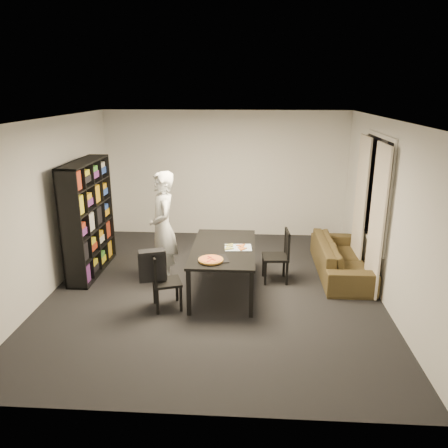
# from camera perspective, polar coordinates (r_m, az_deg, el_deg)

# --- Properties ---
(room) EXTENTS (5.01, 5.51, 2.61)m
(room) POSITION_cam_1_polar(r_m,az_deg,el_deg) (6.45, -1.29, 1.91)
(room) COLOR black
(room) RESTS_ON ground
(window_pane) EXTENTS (0.02, 1.40, 1.60)m
(window_pane) POSITION_cam_1_polar(r_m,az_deg,el_deg) (7.23, 19.22, 4.27)
(window_pane) COLOR black
(window_pane) RESTS_ON room
(window_frame) EXTENTS (0.03, 1.52, 1.72)m
(window_frame) POSITION_cam_1_polar(r_m,az_deg,el_deg) (7.23, 19.18, 4.27)
(window_frame) COLOR white
(window_frame) RESTS_ON room
(curtain_left) EXTENTS (0.03, 0.70, 2.25)m
(curtain_left) POSITION_cam_1_polar(r_m,az_deg,el_deg) (6.81, 19.35, 0.42)
(curtain_left) COLOR beige
(curtain_left) RESTS_ON room
(curtain_right) EXTENTS (0.03, 0.70, 2.25)m
(curtain_right) POSITION_cam_1_polar(r_m,az_deg,el_deg) (7.78, 17.38, 2.65)
(curtain_right) COLOR beige
(curtain_right) RESTS_ON room
(bookshelf) EXTENTS (0.35, 1.50, 1.90)m
(bookshelf) POSITION_cam_1_polar(r_m,az_deg,el_deg) (7.59, -17.30, 0.75)
(bookshelf) COLOR black
(bookshelf) RESTS_ON room
(dining_table) EXTENTS (0.95, 1.71, 0.71)m
(dining_table) POSITION_cam_1_polar(r_m,az_deg,el_deg) (6.63, -0.05, -3.57)
(dining_table) COLOR black
(dining_table) RESTS_ON room
(chair_left) EXTENTS (0.49, 0.49, 0.83)m
(chair_left) POSITION_cam_1_polar(r_m,az_deg,el_deg) (6.23, -8.21, -6.95)
(chair_left) COLOR black
(chair_left) RESTS_ON room
(chair_right) EXTENTS (0.43, 0.43, 0.86)m
(chair_right) POSITION_cam_1_polar(r_m,az_deg,el_deg) (7.08, 7.41, -3.69)
(chair_right) COLOR black
(chair_right) RESTS_ON room
(draped_jacket) EXTENTS (0.40, 0.27, 0.46)m
(draped_jacket) POSITION_cam_1_polar(r_m,az_deg,el_deg) (6.14, -9.34, -5.25)
(draped_jacket) COLOR black
(draped_jacket) RESTS_ON chair_left
(person) EXTENTS (0.63, 0.77, 1.81)m
(person) POSITION_cam_1_polar(r_m,az_deg,el_deg) (6.95, -7.97, -0.54)
(person) COLOR white
(person) RESTS_ON room
(baking_tray) EXTENTS (0.46, 0.40, 0.01)m
(baking_tray) POSITION_cam_1_polar(r_m,az_deg,el_deg) (6.15, -1.39, -4.60)
(baking_tray) COLOR black
(baking_tray) RESTS_ON dining_table
(pepperoni_pizza) EXTENTS (0.35, 0.35, 0.03)m
(pepperoni_pizza) POSITION_cam_1_polar(r_m,az_deg,el_deg) (6.08, -1.74, -4.68)
(pepperoni_pizza) COLOR #AE7932
(pepperoni_pizza) RESTS_ON dining_table
(kitchen_towel) EXTENTS (0.42, 0.33, 0.01)m
(kitchen_towel) POSITION_cam_1_polar(r_m,az_deg,el_deg) (6.59, 1.86, -3.09)
(kitchen_towel) COLOR white
(kitchen_towel) RESTS_ON dining_table
(pizza_slices) EXTENTS (0.41, 0.36, 0.01)m
(pizza_slices) POSITION_cam_1_polar(r_m,az_deg,el_deg) (6.59, 1.49, -3.00)
(pizza_slices) COLOR #D69042
(pizza_slices) RESTS_ON dining_table
(sofa) EXTENTS (0.77, 1.96, 0.57)m
(sofa) POSITION_cam_1_polar(r_m,az_deg,el_deg) (7.61, 15.06, -4.29)
(sofa) COLOR #393216
(sofa) RESTS_ON room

